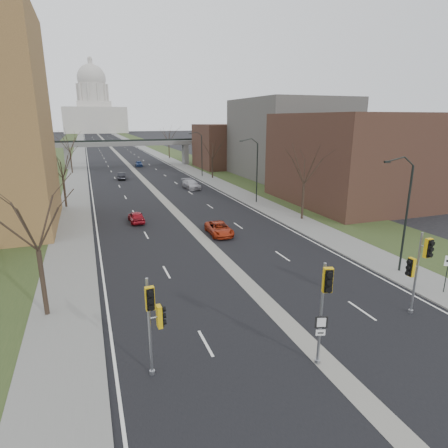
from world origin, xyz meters
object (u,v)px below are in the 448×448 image
signal_pole_left (154,314)px  car_right_far (139,164)px  signal_pole_right (418,263)px  car_left_far (122,176)px  car_left_near (136,217)px  car_right_near (219,229)px  car_right_mid (191,184)px  speed_limit_sign (448,267)px  signal_pole_median (325,298)px

signal_pole_left → car_right_far: (9.91, 78.91, -2.44)m
signal_pole_right → car_left_far: (-11.25, 59.15, -2.65)m
car_left_near → car_right_near: (7.26, -7.57, -0.02)m
signal_pole_right → car_right_near: 20.05m
car_left_far → car_right_mid: 17.32m
signal_pole_left → car_right_mid: (13.97, 45.21, -2.39)m
car_right_far → car_right_mid: bearing=-79.9°
car_right_near → car_right_mid: bearing=83.3°
speed_limit_sign → car_right_far: bearing=121.6°
speed_limit_sign → car_right_mid: size_ratio=0.51×
signal_pole_median → speed_limit_sign: (12.26, 3.72, -1.69)m
signal_pole_left → speed_limit_sign: 19.68m
speed_limit_sign → car_right_far: size_ratio=0.65×
signal_pole_median → signal_pole_right: signal_pole_median is taller
car_left_near → car_left_far: car_left_far is taller
signal_pole_left → car_left_near: signal_pole_left is taller
car_left_far → car_right_far: 20.37m
car_right_near → car_right_far: 59.55m
signal_pole_left → car_right_far: size_ratio=1.19×
car_left_far → signal_pole_median: bearing=100.4°
signal_pole_left → signal_pole_median: signal_pole_median is taller
signal_pole_left → car_left_far: (4.05, 59.40, -2.45)m
signal_pole_left → car_right_far: bearing=79.6°
signal_pole_left → signal_pole_median: 7.61m
car_right_near → car_right_mid: size_ratio=0.89×
car_left_near → car_right_near: car_left_near is taller
signal_pole_right → signal_pole_median: bearing=-165.6°
speed_limit_sign → car_right_far: (-9.66, 77.24, -1.22)m
car_right_near → car_right_mid: 26.18m
signal_pole_right → car_left_far: bearing=99.1°
speed_limit_sign → car_left_near: bearing=148.5°
car_right_mid → car_right_far: bearing=92.4°
car_left_near → car_left_far: (1.47, 32.47, 0.03)m
car_right_far → signal_pole_right: bearing=-82.8°
car_left_far → car_right_near: size_ratio=0.90×
car_left_far → car_right_mid: car_right_mid is taller
speed_limit_sign → car_left_near: size_ratio=0.68×
signal_pole_right → car_left_near: signal_pole_right is taller
speed_limit_sign → car_left_far: 59.80m
signal_pole_left → car_right_mid: 47.38m
speed_limit_sign → car_right_near: (-9.74, 17.69, -1.27)m
speed_limit_sign → car_right_far: speed_limit_sign is taller
signal_pole_median → speed_limit_sign: size_ratio=1.99×
signal_pole_median → car_right_mid: bearing=99.4°
car_left_near → car_right_far: (7.33, 51.98, 0.04)m
car_left_far → speed_limit_sign: bearing=112.4°
car_left_near → car_right_mid: car_right_mid is taller
signal_pole_median → car_left_near: bearing=116.7°
car_left_near → car_left_far: bearing=-94.4°
signal_pole_median → car_right_far: 81.06m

